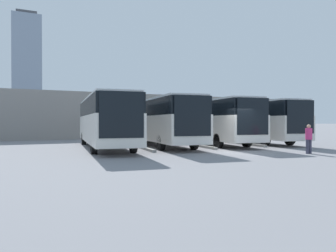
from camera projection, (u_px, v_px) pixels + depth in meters
The scene contains 11 objects.
ground_plane at pixel (237, 152), 18.80m from camera, with size 600.00×600.00×0.00m, color gray.
bus_0 at pixel (249, 121), 27.35m from camera, with size 4.04×12.71×3.28m.
curb_divider_0 at pixel (243, 144), 24.80m from camera, with size 0.24×5.80×0.15m, color #9E9E99.
bus_1 at pixel (208, 120), 25.36m from camera, with size 4.04×12.71×3.28m.
curb_divider_1 at pixel (197, 145), 22.82m from camera, with size 0.24×5.80×0.15m, color #9E9E99.
bus_2 at pixel (160, 120), 23.53m from camera, with size 4.04×12.71×3.28m.
curb_divider_2 at pixel (142, 147), 20.98m from camera, with size 0.24×5.80×0.15m, color #9E9E99.
bus_3 at pixel (105, 120), 21.27m from camera, with size 4.04×12.71×3.28m.
pedestrian at pixel (309, 138), 17.60m from camera, with size 0.37×0.36×1.58m.
station_building at pixel (118, 116), 39.44m from camera, with size 42.18×13.36×4.75m.
office_tower at pixel (26, 70), 215.15m from camera, with size 17.90×17.90×73.54m.
Camera 1 is at (11.76, 15.18, 1.70)m, focal length 35.00 mm.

